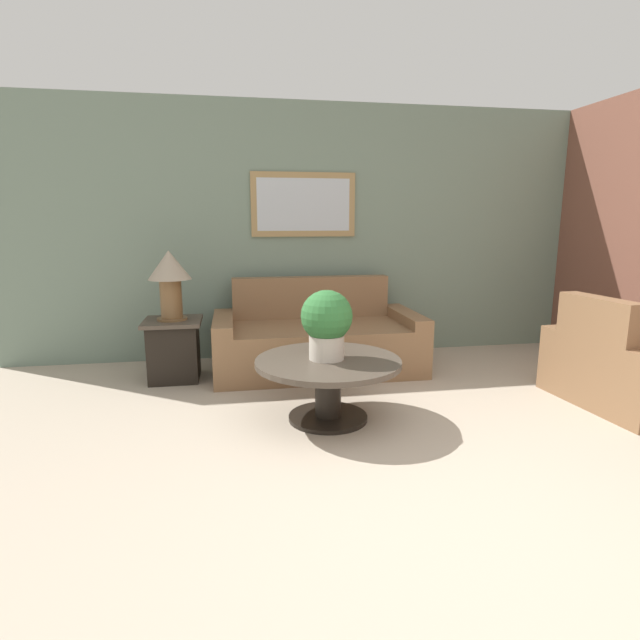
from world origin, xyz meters
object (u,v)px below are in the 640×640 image
(couch_main, at_px, (317,341))
(table_lamp, at_px, (170,275))
(side_table, at_px, (174,349))
(coffee_table, at_px, (328,376))
(potted_plant_on_table, at_px, (327,322))
(armchair, at_px, (629,369))

(couch_main, relative_size, table_lamp, 3.16)
(couch_main, xyz_separation_m, side_table, (-1.33, -0.09, 0.00))
(table_lamp, bearing_deg, couch_main, 3.94)
(coffee_table, bearing_deg, table_lamp, 135.77)
(coffee_table, bearing_deg, potted_plant_on_table, 123.04)
(side_table, height_order, potted_plant_on_table, potted_plant_on_table)
(side_table, bearing_deg, potted_plant_on_table, -44.10)
(coffee_table, bearing_deg, armchair, -2.12)
(armchair, distance_m, potted_plant_on_table, 2.45)
(potted_plant_on_table, bearing_deg, side_table, 135.90)
(couch_main, distance_m, armchair, 2.64)
(couch_main, distance_m, side_table, 1.33)
(side_table, height_order, table_lamp, table_lamp)
(armchair, bearing_deg, potted_plant_on_table, 82.82)
(table_lamp, bearing_deg, side_table, -90.00)
(armchair, distance_m, side_table, 3.81)
(armchair, height_order, table_lamp, table_lamp)
(couch_main, height_order, potted_plant_on_table, potted_plant_on_table)
(couch_main, height_order, side_table, couch_main)
(couch_main, xyz_separation_m, coffee_table, (-0.13, -1.26, 0.05))
(couch_main, xyz_separation_m, table_lamp, (-1.33, -0.09, 0.68))
(couch_main, height_order, coffee_table, couch_main)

